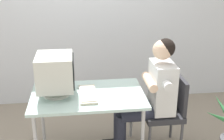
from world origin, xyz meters
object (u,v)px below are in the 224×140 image
crt_monitor (55,72)px  keyboard (88,94)px  desk (88,100)px  office_chair (168,109)px  person_seated (151,92)px

crt_monitor → keyboard: size_ratio=0.96×
desk → keyboard: size_ratio=2.63×
keyboard → office_chair: (0.86, 0.08, -0.26)m
desk → crt_monitor: (-0.31, 0.03, 0.30)m
desk → office_chair: (0.86, 0.05, -0.19)m
keyboard → person_seated: size_ratio=0.34×
desk → crt_monitor: 0.43m
crt_monitor → office_chair: bearing=1.0°
crt_monitor → person_seated: (0.98, 0.02, -0.28)m
crt_monitor → person_seated: 1.02m
crt_monitor → keyboard: 0.39m
crt_monitor → person_seated: person_seated is taller
crt_monitor → office_chair: 1.27m
crt_monitor → keyboard: crt_monitor is taller
office_chair → desk: bearing=-176.7°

